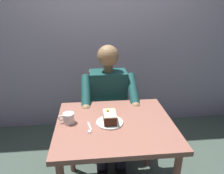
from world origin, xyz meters
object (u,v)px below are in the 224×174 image
object	(u,v)px
chair	(108,109)
coffee_cup	(68,118)
seated_person	(109,105)
dining_table	(115,133)
cake_slice	(110,117)
dessert_spoon	(90,129)

from	to	relation	value
chair	coffee_cup	bearing A→B (deg)	61.83
seated_person	dining_table	bearing A→B (deg)	90.00
cake_slice	coffee_cup	world-z (taller)	cake_slice
seated_person	cake_slice	bearing A→B (deg)	85.55
seated_person	cake_slice	size ratio (longest dim) A/B	8.45
seated_person	dessert_spoon	distance (m)	0.61
dining_table	dessert_spoon	bearing A→B (deg)	21.08
chair	seated_person	size ratio (longest dim) A/B	0.74
dining_table	seated_person	xyz separation A→B (m)	(0.00, -0.50, -0.00)
cake_slice	dessert_spoon	size ratio (longest dim) A/B	0.99
chair	coffee_cup	world-z (taller)	chair
chair	dessert_spoon	bearing A→B (deg)	75.81
chair	coffee_cup	xyz separation A→B (m)	(0.35, 0.64, 0.28)
seated_person	dessert_spoon	world-z (taller)	seated_person
coffee_cup	dining_table	bearing A→B (deg)	174.68
chair	cake_slice	distance (m)	0.74
cake_slice	dessert_spoon	xyz separation A→B (m)	(0.15, 0.07, -0.04)
cake_slice	coffee_cup	xyz separation A→B (m)	(0.31, -0.03, -0.01)
chair	dining_table	bearing A→B (deg)	90.00
seated_person	coffee_cup	size ratio (longest dim) A/B	10.00
dining_table	coffee_cup	world-z (taller)	coffee_cup
dining_table	cake_slice	distance (m)	0.15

